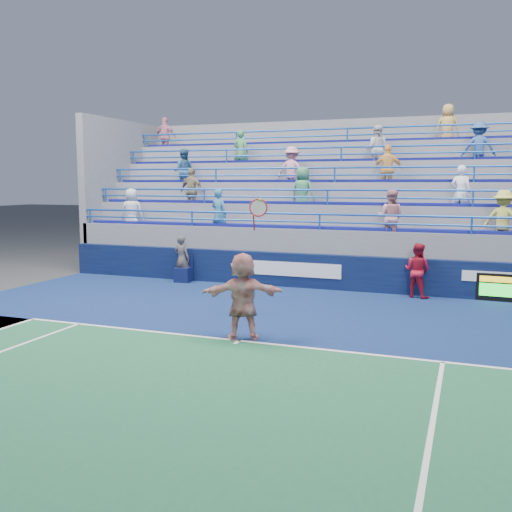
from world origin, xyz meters
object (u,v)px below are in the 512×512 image
at_px(tennis_player, 243,296).
at_px(ball_girl, 417,271).
at_px(judge_chair, 184,274).
at_px(line_judge, 182,259).
at_px(serve_speed_board, 498,288).

xyz_separation_m(tennis_player, ball_girl, (3.06, 5.94, -0.15)).
xyz_separation_m(judge_chair, line_judge, (-0.07, 0.02, 0.50)).
height_order(serve_speed_board, line_judge, line_judge).
distance_m(serve_speed_board, line_judge, 9.88).
relative_size(tennis_player, ball_girl, 1.89).
distance_m(serve_speed_board, judge_chair, 9.80).
bearing_deg(serve_speed_board, judge_chair, -178.27).
bearing_deg(line_judge, tennis_player, 134.54).
bearing_deg(tennis_player, line_judge, 128.02).
bearing_deg(judge_chair, ball_girl, 0.53).
distance_m(judge_chair, tennis_player, 7.44).
relative_size(serve_speed_board, tennis_player, 0.39).
xyz_separation_m(judge_chair, tennis_player, (4.53, -5.87, 0.66)).
bearing_deg(line_judge, judge_chair, 172.87).
relative_size(serve_speed_board, judge_chair, 1.29).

